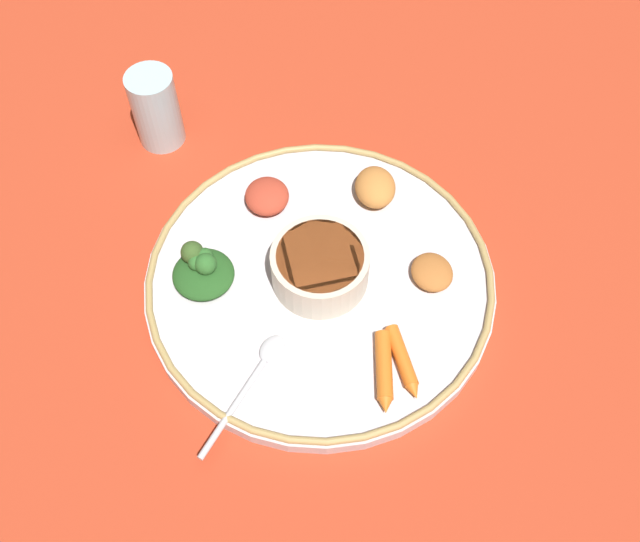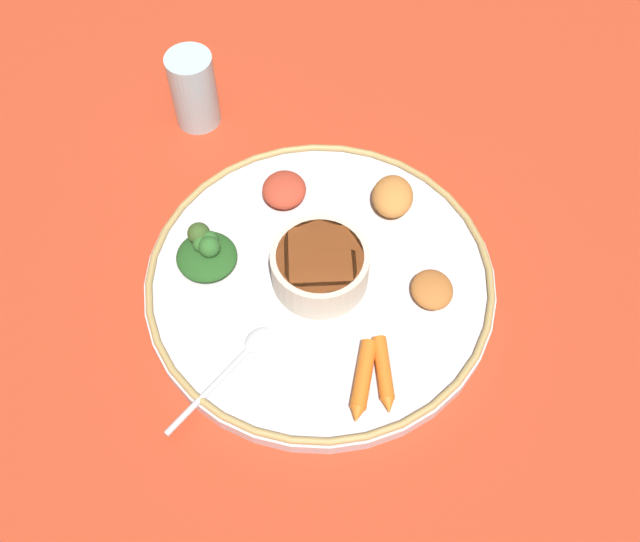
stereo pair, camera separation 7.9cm
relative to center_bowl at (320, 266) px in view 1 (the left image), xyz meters
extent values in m
plane|color=#B7381E|center=(0.00, 0.00, -0.04)|extent=(2.40, 2.40, 0.00)
cylinder|color=silver|center=(0.00, 0.00, -0.03)|extent=(0.40, 0.40, 0.02)
torus|color=tan|center=(0.00, 0.00, -0.02)|extent=(0.39, 0.39, 0.01)
cylinder|color=beige|center=(0.00, 0.00, 0.00)|extent=(0.11, 0.11, 0.05)
cylinder|color=#99471E|center=(0.00, 0.00, 0.02)|extent=(0.10, 0.10, 0.01)
ellipsoid|color=silver|center=(-0.04, -0.10, -0.02)|extent=(0.03, 0.04, 0.01)
cylinder|color=silver|center=(-0.06, -0.17, -0.02)|extent=(0.05, 0.11, 0.01)
ellipsoid|color=#23511E|center=(-0.13, -0.02, -0.01)|extent=(0.08, 0.08, 0.02)
sphere|color=#2D6628|center=(-0.12, -0.02, 0.00)|extent=(0.02, 0.02, 0.02)
sphere|color=#2D6628|center=(-0.14, -0.02, 0.00)|extent=(0.02, 0.02, 0.02)
sphere|color=#2D6628|center=(-0.13, -0.01, 0.00)|extent=(0.02, 0.02, 0.02)
sphere|color=#385623|center=(-0.14, -0.01, 0.00)|extent=(0.03, 0.03, 0.03)
cylinder|color=orange|center=(0.08, -0.10, -0.02)|extent=(0.03, 0.08, 0.02)
cone|color=orange|center=(0.09, -0.14, -0.02)|extent=(0.02, 0.02, 0.02)
cylinder|color=orange|center=(0.10, -0.09, -0.02)|extent=(0.04, 0.07, 0.02)
cone|color=orange|center=(0.12, -0.12, -0.02)|extent=(0.02, 0.02, 0.01)
ellipsoid|color=#B2662D|center=(0.12, 0.02, -0.02)|extent=(0.06, 0.07, 0.02)
ellipsoid|color=#C67A38|center=(0.05, 0.13, -0.01)|extent=(0.06, 0.07, 0.03)
ellipsoid|color=#B73D28|center=(-0.08, 0.09, -0.01)|extent=(0.07, 0.07, 0.03)
cylinder|color=silver|center=(-0.24, 0.19, 0.01)|extent=(0.06, 0.06, 0.10)
cylinder|color=tan|center=(-0.24, 0.19, -0.02)|extent=(0.05, 0.05, 0.05)
camera|label=1|loc=(0.07, -0.43, 0.69)|focal=41.74mm
camera|label=2|loc=(0.15, -0.41, 0.69)|focal=41.74mm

